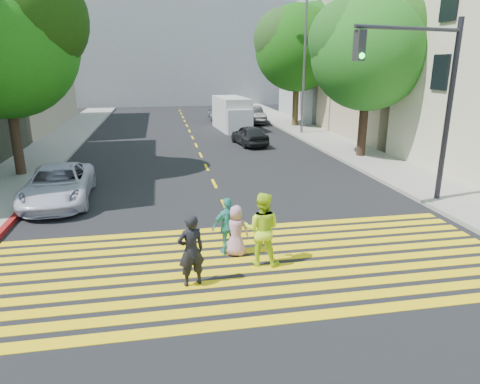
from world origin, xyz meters
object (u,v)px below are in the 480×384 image
object	(u,v)px
dark_car_parked	(252,115)
pedestrian_child	(236,231)
tree_right_far	(299,44)
pedestrian_man	(191,251)
tree_left	(3,34)
white_sedan	(58,185)
pedestrian_woman	(262,229)
tree_right_near	(371,46)
dark_car_near	(249,135)
traffic_signal	(426,88)
pedestrian_extra	(228,226)
silver_car	(218,113)
white_van	(232,115)

from	to	relation	value
dark_car_parked	pedestrian_child	bearing A→B (deg)	-104.40
tree_right_far	pedestrian_man	xyz separation A→B (m)	(-10.12, -24.12, -5.49)
tree_left	white_sedan	world-z (taller)	tree_left
tree_right_far	pedestrian_woman	size ratio (longest dim) A/B	5.00
tree_right_near	pedestrian_woman	bearing A→B (deg)	-125.80
dark_car_near	traffic_signal	bearing A→B (deg)	96.75
tree_left	tree_right_near	size ratio (longest dim) A/B	1.05
pedestrian_extra	dark_car_parked	size ratio (longest dim) A/B	0.36
tree_right_far	dark_car_near	size ratio (longest dim) A/B	2.54
dark_car_near	dark_car_parked	size ratio (longest dim) A/B	0.85
pedestrian_woman	pedestrian_child	world-z (taller)	pedestrian_woman
tree_right_far	pedestrian_child	world-z (taller)	tree_right_far
pedestrian_extra	dark_car_near	size ratio (longest dim) A/B	0.42
pedestrian_woman	pedestrian_child	bearing A→B (deg)	-28.36
tree_right_far	silver_car	bearing A→B (deg)	132.39
pedestrian_man	white_van	bearing A→B (deg)	-117.72
pedestrian_extra	white_sedan	bearing A→B (deg)	-60.01
tree_right_near	pedestrian_man	distance (m)	16.50
pedestrian_extra	dark_car_parked	bearing A→B (deg)	-117.91
silver_car	traffic_signal	xyz separation A→B (m)	(3.49, -25.85, 3.50)
white_van	tree_left	bearing A→B (deg)	-138.20
traffic_signal	pedestrian_woman	bearing A→B (deg)	-164.04
pedestrian_extra	traffic_signal	distance (m)	8.26
pedestrian_man	pedestrian_woman	distance (m)	1.96
pedestrian_man	dark_car_parked	size ratio (longest dim) A/B	0.39
pedestrian_woman	white_van	size ratio (longest dim) A/B	0.35
pedestrian_man	pedestrian_child	xyz separation A→B (m)	(1.27, 1.39, -0.16)
tree_right_far	traffic_signal	size ratio (longest dim) A/B	1.48
tree_right_near	dark_car_parked	size ratio (longest dim) A/B	1.96
tree_right_far	white_van	xyz separation A→B (m)	(-5.27, -0.74, -5.18)
white_van	tree_right_far	bearing A→B (deg)	3.11
pedestrian_man	white_van	size ratio (longest dim) A/B	0.32
tree_left	pedestrian_woman	size ratio (longest dim) A/B	4.76
pedestrian_child	traffic_signal	size ratio (longest dim) A/B	0.22
tree_right_near	dark_car_parked	xyz separation A→B (m)	(-2.88, 14.66, -5.01)
tree_right_near	white_van	world-z (taller)	tree_right_near
pedestrian_extra	dark_car_near	xyz separation A→B (m)	(3.76, 15.43, -0.14)
pedestrian_man	white_van	xyz separation A→B (m)	(4.85, 23.38, 0.31)
pedestrian_extra	white_sedan	size ratio (longest dim) A/B	0.32
tree_right_far	pedestrian_woman	world-z (taller)	tree_right_far
tree_right_far	dark_car_near	bearing A→B (deg)	-126.35
tree_right_near	pedestrian_child	distance (m)	14.78
white_sedan	traffic_signal	xyz separation A→B (m)	(12.42, -2.74, 3.43)
silver_car	white_van	size ratio (longest dim) A/B	0.78
pedestrian_child	traffic_signal	world-z (taller)	traffic_signal
dark_car_near	silver_car	distance (m)	13.16
tree_right_far	dark_car_near	xyz separation A→B (m)	(-5.27, -7.17, -5.71)
white_van	traffic_signal	xyz separation A→B (m)	(3.29, -19.13, 2.94)
tree_right_near	pedestrian_child	bearing A→B (deg)	-129.13
tree_left	pedestrian_man	bearing A→B (deg)	-59.15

